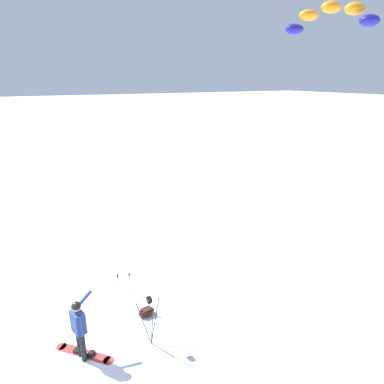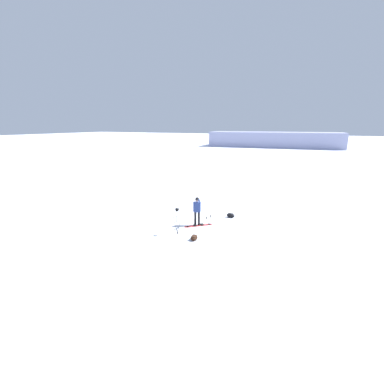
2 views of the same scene
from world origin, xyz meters
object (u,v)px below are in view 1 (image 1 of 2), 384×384
object	(u,v)px
traction_kite	(330,16)
camera_tripod	(150,312)
gear_bag_large	(146,312)
snowboard	(84,353)
ski_poles	(124,286)
snowboarder	(79,324)

from	to	relation	value
traction_kite	camera_tripod	xyz separation A→B (m)	(9.52, 3.57, -8.30)
gear_bag_large	camera_tripod	bearing A→B (deg)	75.37
snowboard	ski_poles	xyz separation A→B (m)	(-1.55, -1.27, 0.82)
gear_bag_large	camera_tripod	size ratio (longest dim) A/B	0.36
traction_kite	gear_bag_large	world-z (taller)	traction_kite
camera_tripod	snowboard	bearing A→B (deg)	-16.57
gear_bag_large	snowboard	bearing A→B (deg)	18.13
traction_kite	gear_bag_large	xyz separation A→B (m)	(9.22, 2.40, -9.24)
traction_kite	ski_poles	distance (m)	13.03
snowboard	camera_tripod	distance (m)	2.07
traction_kite	ski_poles	xyz separation A→B (m)	(9.69, 1.79, -8.52)
traction_kite	gear_bag_large	size ratio (longest dim) A/B	7.28
snowboarder	snowboard	size ratio (longest dim) A/B	1.30
snowboarder	gear_bag_large	distance (m)	2.41
gear_bag_large	ski_poles	size ratio (longest dim) A/B	0.42
snowboarder	camera_tripod	size ratio (longest dim) A/B	1.18
snowboarder	gear_bag_large	bearing A→B (deg)	-159.42
gear_bag_large	ski_poles	xyz separation A→B (m)	(0.48, -0.61, 0.71)
traction_kite	ski_poles	bearing A→B (deg)	10.48
snowboard	gear_bag_large	bearing A→B (deg)	-161.87
traction_kite	gear_bag_large	distance (m)	13.27
snowboarder	ski_poles	bearing A→B (deg)	-139.11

